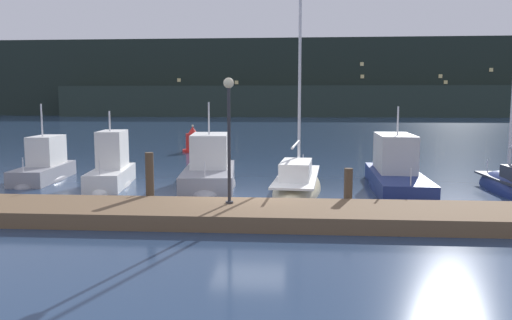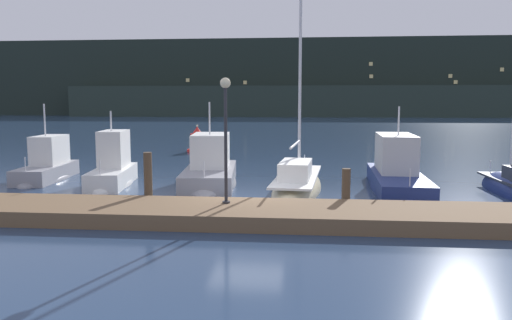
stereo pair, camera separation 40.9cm
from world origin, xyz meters
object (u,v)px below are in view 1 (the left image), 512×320
object	(u,v)px
channel_buoy	(193,142)
dock_lamppost	(229,120)
motorboat_berth_2	(112,175)
sailboat_berth_4	(297,186)
motorboat_berth_5	(396,179)
motorboat_berth_1	(44,172)
motorboat_berth_3	(209,176)

from	to	relation	value
channel_buoy	dock_lamppost	distance (m)	20.34
motorboat_berth_2	sailboat_berth_4	distance (m)	7.89
motorboat_berth_2	channel_buoy	size ratio (longest dim) A/B	2.50
motorboat_berth_2	sailboat_berth_4	bearing A→B (deg)	-3.28
motorboat_berth_2	dock_lamppost	world-z (taller)	dock_lamppost
motorboat_berth_5	sailboat_berth_4	bearing A→B (deg)	-171.66
motorboat_berth_5	motorboat_berth_1	bearing A→B (deg)	176.24
motorboat_berth_2	sailboat_berth_4	world-z (taller)	sailboat_berth_4
motorboat_berth_3	motorboat_berth_5	world-z (taller)	motorboat_berth_3
motorboat_berth_3	channel_buoy	distance (m)	13.93
dock_lamppost	motorboat_berth_2	bearing A→B (deg)	136.64
sailboat_berth_4	channel_buoy	distance (m)	16.29
motorboat_berth_1	dock_lamppost	distance (m)	11.68
motorboat_berth_1	dock_lamppost	world-z (taller)	dock_lamppost
motorboat_berth_5	dock_lamppost	xyz separation A→B (m)	(-6.16, -5.56, 2.64)
motorboat_berth_3	sailboat_berth_4	bearing A→B (deg)	-16.26
motorboat_berth_1	channel_buoy	size ratio (longest dim) A/B	2.58
motorboat_berth_2	sailboat_berth_4	size ratio (longest dim) A/B	0.46
motorboat_berth_2	motorboat_berth_3	world-z (taller)	motorboat_berth_3
motorboat_berth_1	sailboat_berth_4	distance (m)	11.53
motorboat_berth_3	sailboat_berth_4	world-z (taller)	sailboat_berth_4
motorboat_berth_1	channel_buoy	world-z (taller)	motorboat_berth_1
motorboat_berth_3	sailboat_berth_4	size ratio (longest dim) A/B	0.62
motorboat_berth_5	dock_lamppost	distance (m)	8.71
motorboat_berth_1	channel_buoy	distance (m)	13.65
motorboat_berth_1	sailboat_berth_4	xyz separation A→B (m)	(11.42, -1.61, -0.25)
motorboat_berth_2	channel_buoy	world-z (taller)	motorboat_berth_2
motorboat_berth_3	dock_lamppost	bearing A→B (deg)	-74.84
motorboat_berth_1	motorboat_berth_2	bearing A→B (deg)	-18.02
motorboat_berth_5	channel_buoy	world-z (taller)	motorboat_berth_5
motorboat_berth_3	dock_lamppost	world-z (taller)	dock_lamppost
sailboat_berth_4	dock_lamppost	world-z (taller)	sailboat_berth_4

